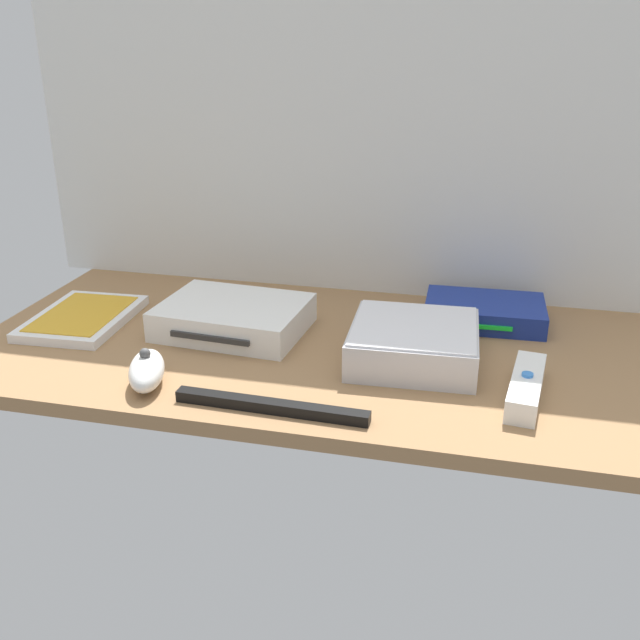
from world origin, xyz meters
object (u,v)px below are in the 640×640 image
at_px(mini_computer, 414,343).
at_px(remote_nunchuk, 147,370).
at_px(game_console, 234,317).
at_px(network_router, 484,312).
at_px(game_case, 83,318).
at_px(sensor_bar, 271,406).
at_px(remote_wand, 526,387).

distance_m(mini_computer, remote_nunchuk, 0.36).
height_order(game_console, remote_nunchuk, remote_nunchuk).
height_order(network_router, remote_nunchuk, remote_nunchuk).
bearing_deg(mini_computer, game_case, 177.96).
bearing_deg(game_case, network_router, 10.94).
relative_size(network_router, sensor_bar, 0.76).
relative_size(remote_wand, sensor_bar, 0.63).
bearing_deg(game_console, sensor_bar, -55.96).
height_order(mini_computer, remote_nunchuk, mini_computer).
bearing_deg(game_console, remote_wand, -10.98).
distance_m(game_console, sensor_bar, 0.25).
distance_m(network_router, remote_nunchuk, 0.52).
height_order(game_case, sensor_bar, game_case).
distance_m(game_console, mini_computer, 0.28).
height_order(game_case, network_router, network_router).
xyz_separation_m(network_router, remote_wand, (0.06, -0.24, -0.00)).
height_order(remote_wand, sensor_bar, remote_wand).
bearing_deg(mini_computer, sensor_bar, -129.70).
bearing_deg(game_case, mini_computer, -4.62).
distance_m(mini_computer, network_router, 0.19).
bearing_deg(network_router, game_case, -167.95).
height_order(game_console, game_case, game_console).
relative_size(game_case, remote_nunchuk, 1.80).
distance_m(game_case, network_router, 0.62).
relative_size(game_console, mini_computer, 1.25).
xyz_separation_m(remote_nunchuk, sensor_bar, (0.17, -0.03, -0.01)).
distance_m(remote_wand, remote_nunchuk, 0.48).
bearing_deg(remote_nunchuk, game_console, 55.96).
relative_size(game_case, remote_wand, 1.30).
height_order(network_router, sensor_bar, network_router).
distance_m(game_console, remote_wand, 0.44).
height_order(mini_computer, remote_wand, mini_computer).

